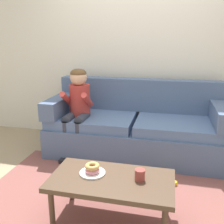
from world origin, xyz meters
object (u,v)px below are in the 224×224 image
at_px(couch, 136,128).
at_px(mug, 140,175).
at_px(coffee_table, 111,183).
at_px(person_child, 78,104).
at_px(toy_controller, 166,183).
at_px(donut, 92,170).

height_order(couch, mug, couch).
distance_m(couch, mug, 1.38).
relative_size(coffee_table, person_child, 0.88).
height_order(couch, toy_controller, couch).
bearing_deg(mug, toy_controller, 72.06).
bearing_deg(coffee_table, donut, 168.50).
relative_size(couch, toy_controller, 9.73).
bearing_deg(person_child, toy_controller, -24.59).
height_order(couch, coffee_table, couch).
bearing_deg(couch, donut, -97.06).
relative_size(person_child, donut, 9.18).
relative_size(couch, mug, 24.44).
bearing_deg(mug, donut, 178.42).
height_order(coffee_table, toy_controller, coffee_table).
relative_size(donut, toy_controller, 0.53).
bearing_deg(couch, person_child, -163.79).
bearing_deg(coffee_table, mug, 6.06).
relative_size(mug, toy_controller, 0.40).
bearing_deg(coffee_table, person_child, 121.17).
distance_m(coffee_table, donut, 0.19).
distance_m(couch, person_child, 0.81).
relative_size(coffee_table, mug, 10.83).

